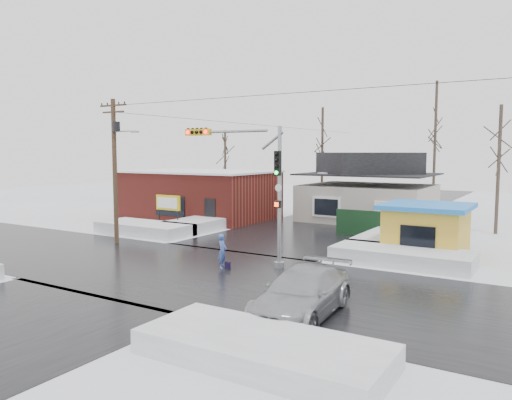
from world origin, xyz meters
The scene contains 22 objects.
ground centered at (0.00, 0.00, 0.00)m, with size 120.00×120.00×0.00m, color white.
road_ns centered at (0.00, 0.00, 0.01)m, with size 10.00×120.00×0.02m, color black.
road_ew centered at (0.00, 0.00, 0.01)m, with size 120.00×10.00×0.02m, color black.
snowbank_nw centered at (-9.00, 7.00, 0.40)m, with size 7.00×3.00×0.80m, color white.
snowbank_ne centered at (9.00, 7.00, 0.40)m, with size 7.00×3.00×0.80m, color white.
snowbank_se centered at (9.00, -7.00, 0.35)m, with size 7.00×3.00×0.70m, color white.
snowbank_nside_w centered at (-7.00, 12.00, 0.40)m, with size 3.00×8.00×0.80m, color white.
snowbank_nside_e centered at (7.00, 12.00, 0.40)m, with size 3.00×8.00×0.80m, color white.
traffic_signal centered at (2.43, 2.97, 4.54)m, with size 6.05×0.68×7.00m.
utility_pole centered at (-7.93, 3.50, 5.11)m, with size 3.15×0.44×9.00m.
brick_building centered at (-11.00, 15.99, 2.08)m, with size 12.20×8.20×4.12m.
marquee_sign centered at (-9.00, 9.49, 1.92)m, with size 2.20×0.21×2.55m.
house centered at (2.00, 22.00, 2.62)m, with size 10.40×8.40×5.76m.
kiosk centered at (9.50, 9.99, 1.46)m, with size 4.60×4.60×2.88m.
fence centered at (6.50, 14.00, 0.90)m, with size 8.00×0.12×1.80m, color black.
tree_far_left centered at (-4.00, 26.00, 7.95)m, with size 3.00×3.00×10.00m.
tree_far_mid centered at (6.00, 28.00, 9.54)m, with size 3.00×3.00×12.00m.
tree_far_right centered at (12.00, 20.00, 7.16)m, with size 3.00×3.00×9.00m.
tree_far_west centered at (-14.00, 24.00, 6.36)m, with size 3.00×3.00×8.00m.
pedestrian centered at (1.66, 1.42, 0.85)m, with size 0.62×0.41×1.70m, color #4160B7.
car centered at (8.24, -3.03, 0.81)m, with size 2.28×5.60×1.62m, color #A7A8AE.
shopping_bag centered at (2.01, 1.38, 0.17)m, with size 0.28×0.12×0.35m, color black.
Camera 1 is at (15.77, -18.38, 5.75)m, focal length 35.00 mm.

